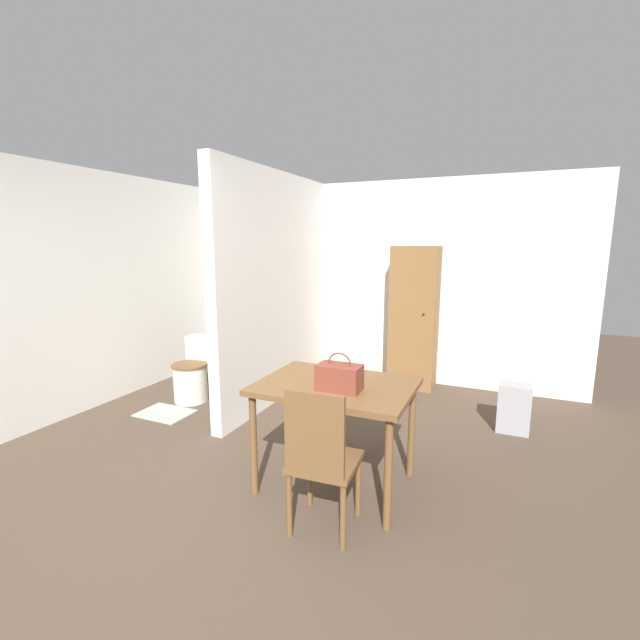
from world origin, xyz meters
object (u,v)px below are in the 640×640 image
toilet (194,373)px  handbag (339,377)px  wooden_chair (321,457)px  dining_table (336,395)px  wooden_cabinet (414,318)px  space_heater (514,408)px

toilet → handbag: size_ratio=2.37×
wooden_chair → handbag: bearing=92.8°
wooden_chair → handbag: (-0.05, 0.42, 0.37)m
dining_table → toilet: (-2.10, 0.97, -0.39)m
wooden_chair → wooden_cabinet: 2.97m
dining_table → space_heater: dining_table is taller
wooden_cabinet → toilet: bearing=-146.2°
wooden_cabinet → dining_table: bearing=-91.2°
dining_table → wooden_chair: size_ratio=1.15×
handbag → space_heater: size_ratio=0.64×
dining_table → wooden_chair: 0.57m
dining_table → space_heater: size_ratio=2.34×
dining_table → toilet: dining_table is taller
space_heater → wooden_chair: bearing=-117.7°
wooden_chair → wooden_cabinet: (-0.07, 2.94, 0.36)m
toilet → space_heater: bearing=9.3°
toilet → space_heater: (3.30, 0.54, -0.07)m
handbag → wooden_cabinet: bearing=90.4°
wooden_chair → space_heater: 2.33m
dining_table → handbag: 0.22m
handbag → wooden_cabinet: 2.53m
wooden_chair → space_heater: wooden_chair is taller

